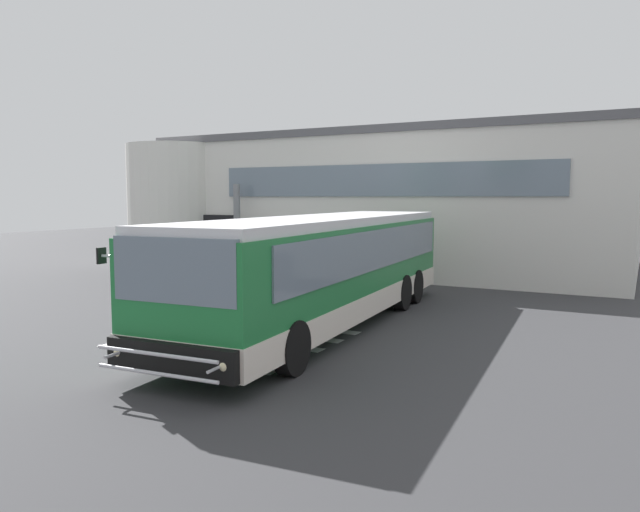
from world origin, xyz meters
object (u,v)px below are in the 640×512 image
entry_support_column (237,229)px  safety_bollard_yellow (316,274)px  bus_main_foreground (325,272)px  passenger_near_column (243,252)px  passenger_by_doorway (262,254)px

entry_support_column → safety_bollard_yellow: size_ratio=4.12×
bus_main_foreground → passenger_near_column: bearing=137.5°
passenger_by_doorway → passenger_near_column: bearing=-177.4°
entry_support_column → passenger_near_column: 1.41m
passenger_near_column → safety_bollard_yellow: passenger_near_column is taller
bus_main_foreground → safety_bollard_yellow: 6.53m
bus_main_foreground → passenger_near_column: 9.83m
entry_support_column → bus_main_foreground: size_ratio=0.30×
safety_bollard_yellow → passenger_by_doorway: bearing=160.0°
passenger_near_column → entry_support_column: bearing=138.4°
entry_support_column → passenger_by_doorway: size_ratio=2.22×
entry_support_column → bus_main_foreground: 10.93m
passenger_near_column → passenger_by_doorway: same height
entry_support_column → safety_bollard_yellow: 5.28m
bus_main_foreground → passenger_by_doorway: bearing=133.7°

